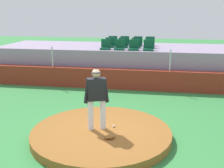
{
  "coord_description": "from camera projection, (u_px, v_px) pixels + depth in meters",
  "views": [
    {
      "loc": [
        1.58,
        -7.31,
        3.6
      ],
      "look_at": [
        0.0,
        1.85,
        1.14
      ],
      "focal_mm": 44.66,
      "sensor_mm": 36.0,
      "label": 1
    }
  ],
  "objects": [
    {
      "name": "stadium_chair_8",
      "position": [
        113.0,
        42.0,
        15.47
      ],
      "size": [
        0.48,
        0.44,
        0.5
      ],
      "rotation": [
        0.0,
        0.0,
        3.14
      ],
      "color": "#0E4C30",
      "rests_on": "bleacher_platform"
    },
    {
      "name": "stadium_chair_3",
      "position": [
        148.0,
        47.0,
        13.45
      ],
      "size": [
        0.48,
        0.44,
        0.5
      ],
      "rotation": [
        0.0,
        0.0,
        3.14
      ],
      "color": "#0E4C30",
      "rests_on": "bleacher_platform"
    },
    {
      "name": "bleacher_platform",
      "position": [
        130.0,
        62.0,
        15.2
      ],
      "size": [
        14.04,
        3.85,
        1.72
      ],
      "primitive_type": "cube",
      "color": "#9684A0",
      "rests_on": "ground_plane"
    },
    {
      "name": "pitcher",
      "position": [
        96.0,
        94.0,
        7.91
      ],
      "size": [
        0.73,
        0.41,
        1.82
      ],
      "rotation": [
        0.0,
        0.0,
        0.32
      ],
      "color": "silver",
      "rests_on": "pitchers_mound"
    },
    {
      "name": "baseball",
      "position": [
        114.0,
        126.0,
        8.28
      ],
      "size": [
        0.07,
        0.07,
        0.07
      ],
      "primitive_type": "sphere",
      "color": "white",
      "rests_on": "pitchers_mound"
    },
    {
      "name": "stadium_chair_5",
      "position": [
        123.0,
        45.0,
        14.5
      ],
      "size": [
        0.48,
        0.44,
        0.5
      ],
      "rotation": [
        0.0,
        0.0,
        3.14
      ],
      "color": "#0E4C30",
      "rests_on": "bleacher_platform"
    },
    {
      "name": "stadium_chair_0",
      "position": [
        106.0,
        46.0,
        13.8
      ],
      "size": [
        0.48,
        0.44,
        0.5
      ],
      "rotation": [
        0.0,
        0.0,
        3.14
      ],
      "color": "#0E4C30",
      "rests_on": "bleacher_platform"
    },
    {
      "name": "fence_post_right",
      "position": [
        170.0,
        60.0,
        12.49
      ],
      "size": [
        0.06,
        0.06,
        0.98
      ],
      "primitive_type": "cylinder",
      "color": "silver",
      "rests_on": "brick_barrier"
    },
    {
      "name": "stadium_chair_4",
      "position": [
        110.0,
        44.0,
        14.63
      ],
      "size": [
        0.48,
        0.44,
        0.5
      ],
      "rotation": [
        0.0,
        0.0,
        3.14
      ],
      "color": "#0E4C30",
      "rests_on": "bleacher_platform"
    },
    {
      "name": "ground_plane",
      "position": [
        101.0,
        137.0,
        8.15
      ],
      "size": [
        60.0,
        60.0,
        0.0
      ],
      "primitive_type": "plane",
      "color": "#358240"
    },
    {
      "name": "stadium_chair_11",
      "position": [
        150.0,
        43.0,
        15.14
      ],
      "size": [
        0.48,
        0.44,
        0.5
      ],
      "rotation": [
        0.0,
        0.0,
        3.14
      ],
      "color": "#0E4C30",
      "rests_on": "bleacher_platform"
    },
    {
      "name": "stadium_chair_2",
      "position": [
        134.0,
        47.0,
        13.55
      ],
      "size": [
        0.48,
        0.44,
        0.5
      ],
      "rotation": [
        0.0,
        0.0,
        3.14
      ],
      "color": "#0E4C30",
      "rests_on": "bleacher_platform"
    },
    {
      "name": "stadium_chair_7",
      "position": [
        150.0,
        45.0,
        14.27
      ],
      "size": [
        0.48,
        0.44,
        0.5
      ],
      "rotation": [
        0.0,
        0.0,
        3.14
      ],
      "color": "#0E4C30",
      "rests_on": "bleacher_platform"
    },
    {
      "name": "stadium_chair_10",
      "position": [
        138.0,
        43.0,
        15.24
      ],
      "size": [
        0.48,
        0.44,
        0.5
      ],
      "rotation": [
        0.0,
        0.0,
        3.14
      ],
      "color": "#0E4C30",
      "rests_on": "bleacher_platform"
    },
    {
      "name": "pitchers_mound",
      "position": [
        101.0,
        134.0,
        8.12
      ],
      "size": [
        4.06,
        4.06,
        0.24
      ],
      "primitive_type": "cylinder",
      "color": "#915926",
      "rests_on": "ground_plane"
    },
    {
      "name": "stadium_chair_6",
      "position": [
        136.0,
        45.0,
        14.42
      ],
      "size": [
        0.48,
        0.44,
        0.5
      ],
      "rotation": [
        0.0,
        0.0,
        3.14
      ],
      "color": "#0E4C30",
      "rests_on": "bleacher_platform"
    },
    {
      "name": "fielding_glove",
      "position": [
        110.0,
        137.0,
        7.52
      ],
      "size": [
        0.36,
        0.32,
        0.11
      ],
      "primitive_type": "ellipsoid",
      "rotation": [
        0.0,
        0.0,
        3.65
      ],
      "color": "brown",
      "rests_on": "pitchers_mound"
    },
    {
      "name": "stadium_chair_1",
      "position": [
        120.0,
        47.0,
        13.69
      ],
      "size": [
        0.48,
        0.44,
        0.5
      ],
      "rotation": [
        0.0,
        0.0,
        3.14
      ],
      "color": "#0E4C30",
      "rests_on": "bleacher_platform"
    },
    {
      "name": "brick_barrier",
      "position": [
        124.0,
        79.0,
        13.07
      ],
      "size": [
        15.58,
        0.4,
        0.95
      ],
      "primitive_type": "cube",
      "color": "maroon",
      "rests_on": "ground_plane"
    },
    {
      "name": "fence_post_left",
      "position": [
        52.0,
        57.0,
        13.4
      ],
      "size": [
        0.06,
        0.06,
        0.98
      ],
      "primitive_type": "cylinder",
      "color": "silver",
      "rests_on": "brick_barrier"
    },
    {
      "name": "stadium_chair_9",
      "position": [
        125.0,
        43.0,
        15.39
      ],
      "size": [
        0.48,
        0.44,
        0.5
      ],
      "rotation": [
        0.0,
        0.0,
        3.14
      ],
      "color": "#0E4C30",
      "rests_on": "bleacher_platform"
    }
  ]
}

